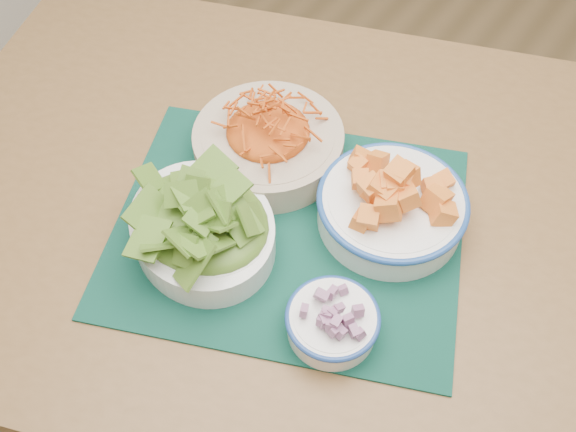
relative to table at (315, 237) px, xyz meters
The scene contains 7 objects.
ground 0.75m from the table, 51.93° to the left, with size 4.00×4.00×0.00m, color olive.
table is the anchor object (origin of this frame).
placemat 0.12m from the table, 95.14° to the right, with size 0.49×0.40×0.00m, color black.
carrot_bowl 0.18m from the table, 165.33° to the left, with size 0.25×0.25×0.09m.
squash_bowl 0.18m from the table, 15.37° to the left, with size 0.21×0.21×0.10m.
lettuce_bowl 0.23m from the table, 120.43° to the right, with size 0.28×0.27×0.10m.
onion_bowl 0.25m from the table, 51.47° to the right, with size 0.15×0.15×0.06m.
Camera 1 is at (0.07, -0.79, 1.51)m, focal length 40.00 mm.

